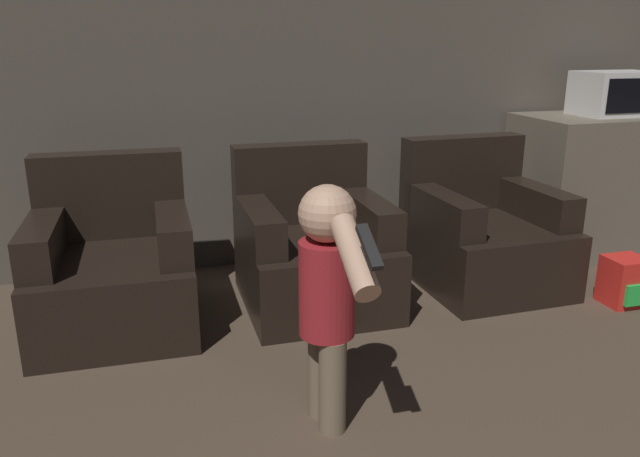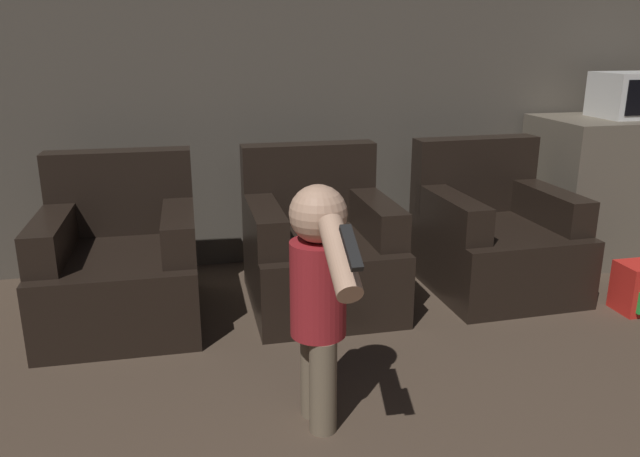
% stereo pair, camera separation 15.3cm
% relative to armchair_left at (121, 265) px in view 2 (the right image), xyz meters
% --- Properties ---
extents(wall_back, '(8.40, 0.05, 2.60)m').
position_rel_armchair_left_xyz_m(wall_back, '(0.89, 0.75, 1.00)').
color(wall_back, '#51493F').
rests_on(wall_back, ground_plane).
extents(armchair_left, '(0.79, 0.86, 0.85)m').
position_rel_armchair_left_xyz_m(armchair_left, '(0.00, 0.00, 0.00)').
color(armchair_left, black).
rests_on(armchair_left, ground_plane).
extents(armchair_middle, '(0.78, 0.85, 0.85)m').
position_rel_armchair_left_xyz_m(armchair_middle, '(1.06, 0.00, 0.00)').
color(armchair_middle, black).
rests_on(armchair_middle, ground_plane).
extents(armchair_right, '(0.80, 0.87, 0.85)m').
position_rel_armchair_left_xyz_m(armchair_right, '(2.13, -0.00, 0.00)').
color(armchair_right, black).
rests_on(armchair_right, ground_plane).
extents(person_toddler, '(0.21, 0.64, 0.95)m').
position_rel_armchair_left_xyz_m(person_toddler, '(0.81, -1.16, 0.26)').
color(person_toddler, brown).
rests_on(person_toddler, ground_plane).
extents(toy_backpack, '(0.21, 0.22, 0.27)m').
position_rel_armchair_left_xyz_m(toy_backpack, '(2.73, -0.53, -0.17)').
color(toy_backpack, red).
rests_on(toy_backpack, ground_plane).
extents(kitchen_counter, '(1.33, 0.67, 0.94)m').
position_rel_armchair_left_xyz_m(kitchen_counter, '(3.32, 0.35, 0.17)').
color(kitchen_counter, '#665B4C').
rests_on(kitchen_counter, ground_plane).
extents(microwave, '(0.52, 0.36, 0.29)m').
position_rel_armchair_left_xyz_m(microwave, '(3.26, 0.34, 0.78)').
color(microwave, silver).
rests_on(microwave, kitchen_counter).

